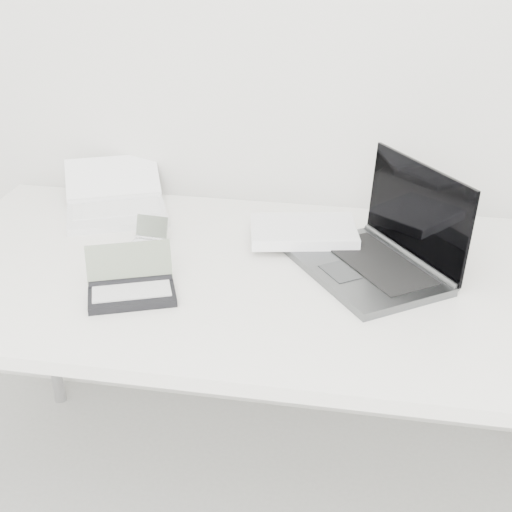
% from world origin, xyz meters
% --- Properties ---
extents(desk, '(1.60, 0.80, 0.73)m').
position_xyz_m(desk, '(0.00, 1.55, 0.68)').
color(desk, white).
rests_on(desk, ground).
extents(laptop_large, '(0.50, 0.44, 0.23)m').
position_xyz_m(laptop_large, '(0.17, 1.64, 0.77)').
color(laptop_large, '#515356').
rests_on(laptop_large, desk).
extents(netbook_open_white, '(0.35, 0.39, 0.09)m').
position_xyz_m(netbook_open_white, '(-0.46, 1.82, 0.75)').
color(netbook_open_white, white).
rests_on(netbook_open_white, desk).
extents(pda_silver, '(0.08, 0.09, 0.06)m').
position_xyz_m(pda_silver, '(-0.31, 1.63, 0.74)').
color(pda_silver, white).
rests_on(pda_silver, desk).
extents(palmtop_charcoal, '(0.21, 0.18, 0.10)m').
position_xyz_m(palmtop_charcoal, '(-0.27, 1.40, 0.75)').
color(palmtop_charcoal, black).
rests_on(palmtop_charcoal, desk).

